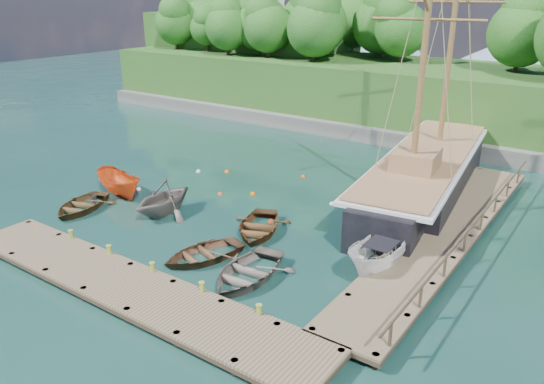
{
  "coord_description": "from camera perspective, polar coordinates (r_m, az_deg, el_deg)",
  "views": [
    {
      "loc": [
        18.6,
        -19.36,
        12.54
      ],
      "look_at": [
        2.77,
        3.28,
        2.0
      ],
      "focal_mm": 35.0,
      "sensor_mm": 36.0,
      "label": 1
    }
  ],
  "objects": [
    {
      "name": "rowboat_3",
      "position": [
        24.94,
        -2.72,
        -9.33
      ],
      "size": [
        3.9,
        5.14,
        1.0
      ],
      "primitive_type": "imported",
      "rotation": [
        0.0,
        0.0,
        0.09
      ],
      "color": "#665B54",
      "rests_on": "ground"
    },
    {
      "name": "rowboat_2",
      "position": [
        26.82,
        -7.43,
        -7.18
      ],
      "size": [
        4.26,
        5.04,
        0.89
      ],
      "primitive_type": "imported",
      "rotation": [
        0.0,
        0.0,
        -0.32
      ],
      "color": "brown",
      "rests_on": "ground"
    },
    {
      "name": "mooring_buoy_7",
      "position": [
        30.67,
        -0.12,
        -3.25
      ],
      "size": [
        0.32,
        0.32,
        0.32
      ],
      "primitive_type": "sphere",
      "color": "red",
      "rests_on": "ground"
    },
    {
      "name": "rowboat_0",
      "position": [
        34.34,
        -19.81,
        -1.84
      ],
      "size": [
        4.25,
        5.06,
        0.9
      ],
      "primitive_type": "imported",
      "rotation": [
        0.0,
        0.0,
        0.3
      ],
      "color": "#4D381E",
      "rests_on": "ground"
    },
    {
      "name": "rowboat_4",
      "position": [
        29.4,
        -1.52,
        -4.37
      ],
      "size": [
        4.85,
        5.5,
        0.95
      ],
      "primitive_type": "imported",
      "rotation": [
        0.0,
        0.0,
        0.42
      ],
      "color": "#53341B",
      "rests_on": "ground"
    },
    {
      "name": "headland",
      "position": [
        60.11,
        3.22,
        14.16
      ],
      "size": [
        51.0,
        19.31,
        12.9
      ],
      "color": "#474744",
      "rests_on": "ground"
    },
    {
      "name": "bollard_2",
      "position": [
        25.22,
        -12.6,
        -9.49
      ],
      "size": [
        0.26,
        0.26,
        0.45
      ],
      "primitive_type": "cylinder",
      "color": "olive",
      "rests_on": "ground"
    },
    {
      "name": "mooring_buoy_6",
      "position": [
        39.46,
        -7.93,
        2.14
      ],
      "size": [
        0.34,
        0.34,
        0.34
      ],
      "primitive_type": "sphere",
      "color": "silver",
      "rests_on": "ground"
    },
    {
      "name": "mooring_buoy_1",
      "position": [
        34.93,
        -5.61,
        -0.27
      ],
      "size": [
        0.31,
        0.31,
        0.31
      ],
      "primitive_type": "sphere",
      "color": "#D94B16",
      "rests_on": "ground"
    },
    {
      "name": "dock_near",
      "position": [
        24.24,
        -15.13,
        -9.89
      ],
      "size": [
        20.0,
        3.2,
        1.1
      ],
      "color": "brown",
      "rests_on": "ground"
    },
    {
      "name": "mooring_buoy_5",
      "position": [
        38.06,
        3.39,
        1.61
      ],
      "size": [
        0.32,
        0.32,
        0.32
      ],
      "primitive_type": "sphere",
      "color": "#F04800",
      "rests_on": "ground"
    },
    {
      "name": "bollard_1",
      "position": [
        27.29,
        -16.95,
        -7.47
      ],
      "size": [
        0.26,
        0.26,
        0.45
      ],
      "primitive_type": "cylinder",
      "color": "olive",
      "rests_on": "ground"
    },
    {
      "name": "motorboat_orange",
      "position": [
        35.98,
        -15.95,
        -0.36
      ],
      "size": [
        4.92,
        2.83,
        1.79
      ],
      "primitive_type": "imported",
      "rotation": [
        0.0,
        0.0,
        1.32
      ],
      "color": "#E35219",
      "rests_on": "ground"
    },
    {
      "name": "rowboat_1",
      "position": [
        32.51,
        -11.52,
        -2.26
      ],
      "size": [
        3.81,
        4.39,
        2.28
      ],
      "primitive_type": "imported",
      "rotation": [
        0.0,
        0.0,
        0.02
      ],
      "color": "#5E5750",
      "rests_on": "ground"
    },
    {
      "name": "schooner",
      "position": [
        36.08,
        16.1,
        1.58
      ],
      "size": [
        7.46,
        27.56,
        20.23
      ],
      "rotation": [
        0.0,
        0.0,
        0.12
      ],
      "color": "black",
      "rests_on": "ground"
    },
    {
      "name": "mooring_buoy_3",
      "position": [
        33.39,
        6.46,
        -1.32
      ],
      "size": [
        0.29,
        0.29,
        0.29
      ],
      "primitive_type": "sphere",
      "color": "white",
      "rests_on": "ground"
    },
    {
      "name": "dock_east",
      "position": [
        29.87,
        18.17,
        -4.15
      ],
      "size": [
        3.2,
        24.0,
        1.1
      ],
      "color": "brown",
      "rests_on": "ground"
    },
    {
      "name": "mooring_buoy_2",
      "position": [
        34.76,
        -2.08,
        -0.28
      ],
      "size": [
        0.35,
        0.35,
        0.35
      ],
      "primitive_type": "sphere",
      "color": "#F16B00",
      "rests_on": "ground"
    },
    {
      "name": "mooring_buoy_0",
      "position": [
        36.71,
        -14.13,
        0.25
      ],
      "size": [
        0.32,
        0.32,
        0.32
      ],
      "primitive_type": "sphere",
      "color": "silver",
      "rests_on": "ground"
    },
    {
      "name": "ground",
      "position": [
        29.63,
        -8.07,
        -4.38
      ],
      "size": [
        160.0,
        160.0,
        0.0
      ],
      "primitive_type": "plane",
      "color": "#113128",
      "rests_on": "ground"
    },
    {
      "name": "distant_ridge",
      "position": [
        90.87,
        26.56,
        13.6
      ],
      "size": [
        117.0,
        40.0,
        10.0
      ],
      "color": "#728CA5",
      "rests_on": "ground"
    },
    {
      "name": "bollard_3",
      "position": [
        23.36,
        -7.46,
        -11.79
      ],
      "size": [
        0.26,
        0.26,
        0.45
      ],
      "primitive_type": "cylinder",
      "color": "olive",
      "rests_on": "ground"
    },
    {
      "name": "bollard_0",
      "position": [
        29.52,
        -20.62,
        -5.7
      ],
      "size": [
        0.26,
        0.26,
        0.45
      ],
      "primitive_type": "cylinder",
      "color": "olive",
      "rests_on": "ground"
    },
    {
      "name": "bollard_4",
      "position": [
        21.75,
        -1.39,
        -14.34
      ],
      "size": [
        0.26,
        0.26,
        0.45
      ],
      "primitive_type": "cylinder",
      "color": "olive",
      "rests_on": "ground"
    },
    {
      "name": "mooring_buoy_4",
      "position": [
        39.17,
        -4.87,
        2.13
      ],
      "size": [
        0.36,
        0.36,
        0.36
      ],
      "primitive_type": "sphere",
      "color": "#EA6202",
      "rests_on": "ground"
    },
    {
      "name": "cabin_boat_white",
      "position": [
        26.14,
        11.45,
        -8.25
      ],
      "size": [
        2.02,
        5.11,
        1.96
      ],
      "primitive_type": "imported",
      "rotation": [
        0.0,
        0.0,
        -0.02
      ],
      "color": "silver",
      "rests_on": "ground"
    }
  ]
}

